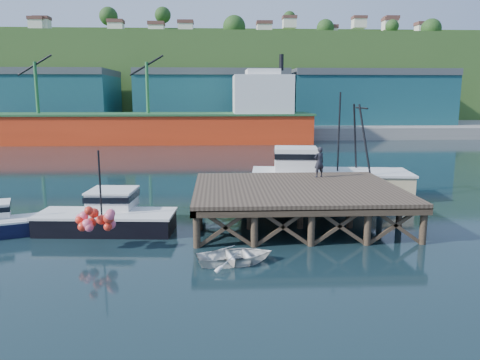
{
  "coord_description": "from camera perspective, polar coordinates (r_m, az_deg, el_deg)",
  "views": [
    {
      "loc": [
        0.85,
        -26.98,
        7.44
      ],
      "look_at": [
        2.26,
        2.0,
        2.17
      ],
      "focal_mm": 35.0,
      "sensor_mm": 36.0,
      "label": 1
    }
  ],
  "objects": [
    {
      "name": "wharf",
      "position": [
        27.74,
        6.91,
        -1.21
      ],
      "size": [
        12.0,
        10.0,
        2.62
      ],
      "color": "brown",
      "rests_on": "ground"
    },
    {
      "name": "trawler",
      "position": [
        34.92,
        10.55,
        0.46
      ],
      "size": [
        11.82,
        5.3,
        7.67
      ],
      "rotation": [
        0.0,
        0.0,
        -0.11
      ],
      "color": "beige",
      "rests_on": "ground"
    },
    {
      "name": "hillside",
      "position": [
        127.03,
        -3.24,
        11.89
      ],
      "size": [
        220.0,
        50.0,
        22.0
      ],
      "primitive_type": "cube",
      "color": "#2D511E",
      "rests_on": "ground"
    },
    {
      "name": "warehouse_right",
      "position": [
        96.49,
        15.0,
        9.4
      ],
      "size": [
        30.0,
        16.0,
        9.0
      ],
      "primitive_type": "cube",
      "color": "#1C555C",
      "rests_on": "far_quay"
    },
    {
      "name": "warehouse_left",
      "position": [
        98.72,
        -24.39,
        8.85
      ],
      "size": [
        32.0,
        16.0,
        9.0
      ],
      "primitive_type": "cube",
      "color": "#1C555C",
      "rests_on": "far_quay"
    },
    {
      "name": "ground",
      "position": [
        28.0,
        -4.45,
        -5.14
      ],
      "size": [
        300.0,
        300.0,
        0.0
      ],
      "primitive_type": "plane",
      "color": "black",
      "rests_on": "ground"
    },
    {
      "name": "boat_black",
      "position": [
        27.09,
        -15.79,
        -4.19
      ],
      "size": [
        7.65,
        6.41,
        4.62
      ],
      "rotation": [
        0.0,
        0.0,
        -0.07
      ],
      "color": "black",
      "rests_on": "ground"
    },
    {
      "name": "cargo_ship",
      "position": [
        75.67,
        -9.93,
        7.02
      ],
      "size": [
        55.5,
        10.0,
        13.75
      ],
      "color": "#EE3A16",
      "rests_on": "ground"
    },
    {
      "name": "dockworker",
      "position": [
        31.07,
        9.62,
        2.17
      ],
      "size": [
        0.85,
        0.71,
        2.0
      ],
      "primitive_type": "imported",
      "rotation": [
        0.0,
        0.0,
        3.52
      ],
      "color": "#212129",
      "rests_on": "wharf"
    },
    {
      "name": "far_quay",
      "position": [
        97.2,
        -3.31,
        6.48
      ],
      "size": [
        160.0,
        40.0,
        2.0
      ],
      "primitive_type": "cube",
      "color": "gray",
      "rests_on": "ground"
    },
    {
      "name": "dinghy",
      "position": [
        21.21,
        -0.57,
        -9.21
      ],
      "size": [
        3.88,
        3.13,
        0.71
      ],
      "primitive_type": "imported",
      "rotation": [
        0.0,
        0.0,
        1.78
      ],
      "color": "white",
      "rests_on": "ground"
    },
    {
      "name": "warehouse_mid",
      "position": [
        91.99,
        -3.37,
        9.7
      ],
      "size": [
        28.0,
        16.0,
        9.0
      ],
      "primitive_type": "cube",
      "color": "#1C555C",
      "rests_on": "far_quay"
    }
  ]
}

